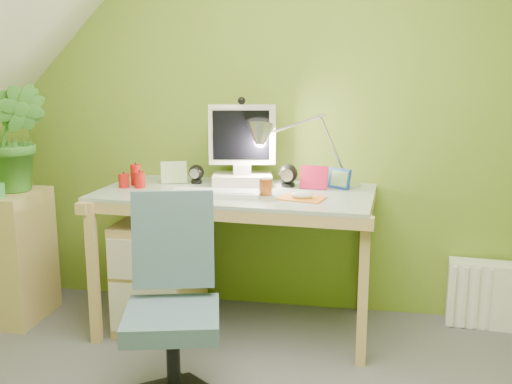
% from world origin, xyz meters
% --- Properties ---
extents(wall_back, '(3.20, 0.01, 2.40)m').
position_xyz_m(wall_back, '(0.00, 1.60, 1.20)').
color(wall_back, olive).
rests_on(wall_back, floor).
extents(desk, '(1.54, 0.84, 0.80)m').
position_xyz_m(desk, '(-0.15, 1.23, 0.40)').
color(desk, tan).
rests_on(desk, floor).
extents(monitor, '(0.44, 0.31, 0.55)m').
position_xyz_m(monitor, '(-0.15, 1.41, 1.08)').
color(monitor, beige).
rests_on(monitor, desk).
extents(speaker_left, '(0.10, 0.10, 0.11)m').
position_xyz_m(speaker_left, '(-0.42, 1.39, 0.86)').
color(speaker_left, black).
rests_on(speaker_left, desk).
extents(speaker_right, '(0.11, 0.11, 0.13)m').
position_xyz_m(speaker_right, '(0.12, 1.39, 0.87)').
color(speaker_right, black).
rests_on(speaker_right, desk).
extents(keyboard, '(0.49, 0.18, 0.02)m').
position_xyz_m(keyboard, '(-0.23, 1.09, 0.82)').
color(keyboard, white).
rests_on(keyboard, desk).
extents(mousepad, '(0.26, 0.21, 0.01)m').
position_xyz_m(mousepad, '(0.23, 1.09, 0.81)').
color(mousepad, orange).
rests_on(mousepad, desk).
extents(mouse, '(0.13, 0.10, 0.04)m').
position_xyz_m(mouse, '(0.23, 1.09, 0.82)').
color(mouse, white).
rests_on(mouse, mousepad).
extents(amber_tumbler, '(0.07, 0.07, 0.09)m').
position_xyz_m(amber_tumbler, '(0.03, 1.15, 0.85)').
color(amber_tumbler, '#8F4314').
rests_on(amber_tumbler, desk).
extents(candle_cluster, '(0.17, 0.16, 0.12)m').
position_xyz_m(candle_cluster, '(-0.75, 1.24, 0.86)').
color(candle_cluster, red).
rests_on(candle_cluster, desk).
extents(photo_frame_red, '(0.15, 0.04, 0.13)m').
position_xyz_m(photo_frame_red, '(0.27, 1.35, 0.87)').
color(photo_frame_red, '#B9133B').
rests_on(photo_frame_red, desk).
extents(photo_frame_blue, '(0.12, 0.09, 0.11)m').
position_xyz_m(photo_frame_blue, '(0.41, 1.39, 0.86)').
color(photo_frame_blue, navy).
rests_on(photo_frame_blue, desk).
extents(photo_frame_green, '(0.15, 0.07, 0.13)m').
position_xyz_m(photo_frame_green, '(-0.55, 1.37, 0.87)').
color(photo_frame_green, '#A3BF83').
rests_on(photo_frame_green, desk).
extents(desk_lamp, '(0.57, 0.26, 0.60)m').
position_xyz_m(desk_lamp, '(0.30, 1.41, 1.11)').
color(desk_lamp, '#B5B4B9').
rests_on(desk_lamp, desk).
extents(side_ledge, '(0.28, 0.44, 0.77)m').
position_xyz_m(side_ledge, '(-1.45, 1.13, 0.38)').
color(side_ledge, tan).
rests_on(side_ledge, floor).
extents(potted_plant, '(0.40, 0.35, 0.62)m').
position_xyz_m(potted_plant, '(-1.42, 1.18, 1.07)').
color(potted_plant, '#3A7E2A').
rests_on(potted_plant, side_ledge).
extents(task_chair, '(0.56, 0.56, 0.83)m').
position_xyz_m(task_chair, '(-0.25, 0.37, 0.41)').
color(task_chair, '#435E6F').
rests_on(task_chair, floor).
extents(radiator, '(0.39, 0.19, 0.38)m').
position_xyz_m(radiator, '(1.23, 1.50, 0.19)').
color(radiator, white).
rests_on(radiator, floor).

